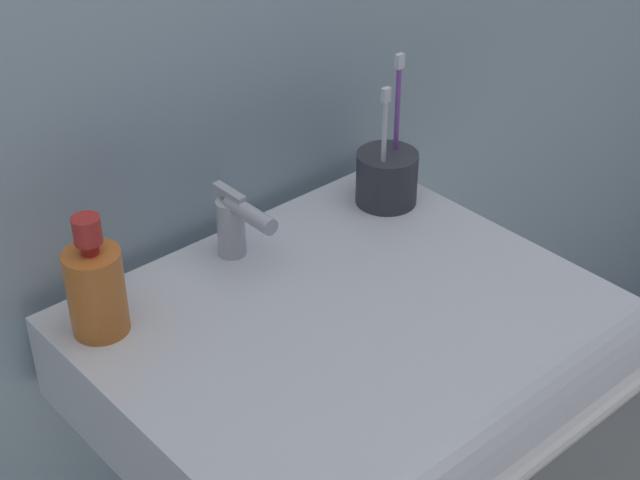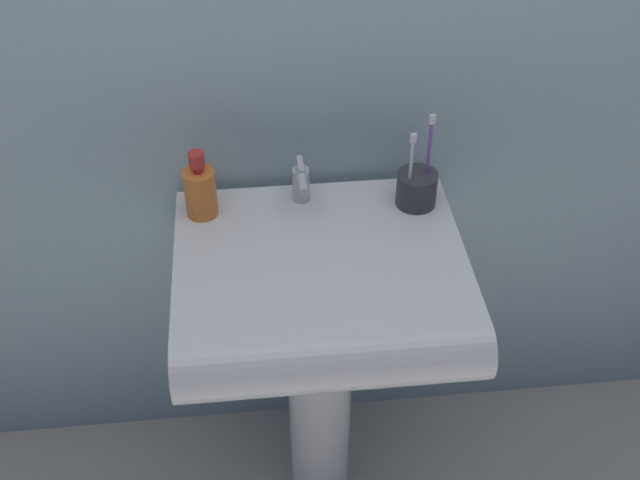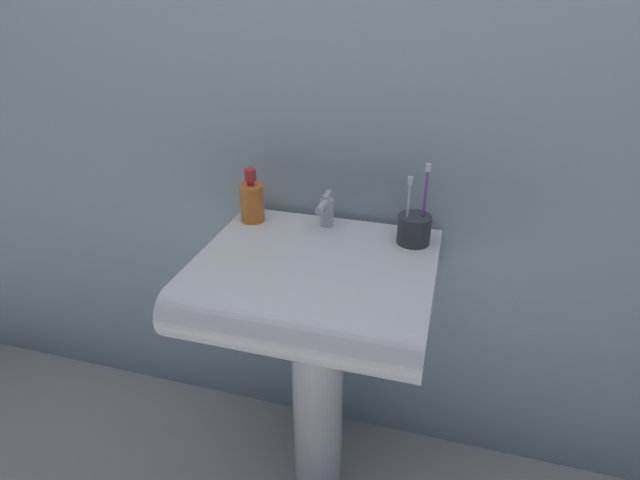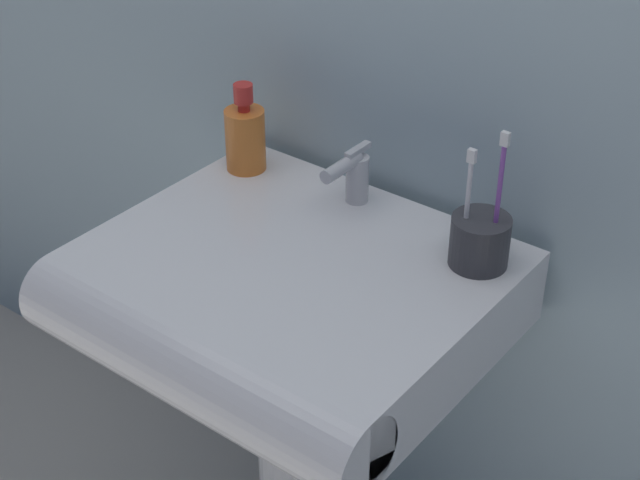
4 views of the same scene
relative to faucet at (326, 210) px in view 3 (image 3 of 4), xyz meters
The scene contains 7 objects.
ground_plane 0.88m from the faucet, 82.30° to the right, with size 6.00×6.00×0.00m, color #ADA89E.
wall_back 0.35m from the faucet, 78.38° to the left, with size 5.00×0.05×2.40m, color #9EB7C1.
sink_pedestal 0.55m from the faucet, 82.30° to the right, with size 0.15×0.15×0.69m, color white.
sink_basin 0.24m from the faucet, 84.01° to the right, with size 0.58×0.52×0.12m.
faucet is the anchor object (origin of this frame).
toothbrush_cup 0.24m from the faucet, ahead, with size 0.09×0.09×0.22m.
soap_bottle 0.21m from the faucet, behind, with size 0.07×0.07×0.15m.
Camera 3 is at (0.30, -1.04, 1.43)m, focal length 28.00 mm.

